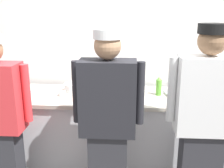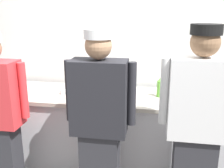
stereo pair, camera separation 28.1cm
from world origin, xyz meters
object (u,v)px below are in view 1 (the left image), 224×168
Objects in this scene: chef_far_right at (204,121)px; plate_stack_front at (75,87)px; chefs_knife at (20,91)px; mixing_bowl_steel at (108,87)px; sheet_tray at (191,95)px; squeeze_bottle_primary at (159,86)px; deli_cup at (82,94)px; chef_center at (108,122)px; ramekin_yellow_sauce at (62,93)px.

plate_stack_front is (-1.24, 0.81, 0.02)m from chef_far_right.
mixing_bowl_steel is at bearing 0.45° from chefs_knife.
chef_far_right is 0.72m from sheet_tray.
sheet_tray is 2.56× the size of squeeze_bottle_primary.
mixing_bowl_steel is 1.61× the size of squeeze_bottle_primary.
plate_stack_front reaches higher than deli_cup.
mixing_bowl_steel is at bearing 175.13° from squeeze_bottle_primary.
chef_center reaches higher than plate_stack_front.
sheet_tray is (0.85, 0.74, 0.01)m from chef_center.
chef_far_right is 3.17× the size of sheet_tray.
chef_center is 6.01× the size of chefs_knife.
chef_center is at bearing -178.42° from chef_far_right.
plate_stack_front is at bearing 175.90° from sheet_tray.
chef_center reaches higher than sheet_tray.
chef_center is 0.81m from mixing_bowl_steel.
ramekin_yellow_sauce is at bearing -174.86° from squeeze_bottle_primary.
chefs_knife is at bearing 157.49° from chef_far_right.
ramekin_yellow_sauce is at bearing 129.88° from chef_center.
chef_center is 1.13m from sheet_tray.
plate_stack_front is 0.26m from deli_cup.
deli_cup is (0.23, -0.06, 0.02)m from ramekin_yellow_sauce.
deli_cup is at bearing -141.24° from mixing_bowl_steel.
chef_far_right is 5.05× the size of mixing_bowl_steel.
chef_center reaches higher than mixing_bowl_steel.
mixing_bowl_steel is 4.11× the size of ramekin_yellow_sauce.
squeeze_bottle_primary is at bearing 5.14° from ramekin_yellow_sauce.
ramekin_yellow_sauce is at bearing -163.58° from mixing_bowl_steel.
deli_cup is at bearing -14.48° from chefs_knife.
chef_far_right is at bearing -22.51° from chefs_knife.
chefs_knife is at bearing -179.55° from mixing_bowl_steel.
plate_stack_front is at bearing 3.24° from chefs_knife.
chef_far_right is 1.49m from plate_stack_front.
deli_cup is at bearing 118.20° from chef_center.
chef_center is at bearing -36.43° from chefs_knife.
ramekin_yellow_sauce is 0.24m from deli_cup.
ramekin_yellow_sauce is (-0.11, -0.17, -0.02)m from plate_stack_front.
mixing_bowl_steel is at bearing 175.94° from sheet_tray.
chef_far_right is 8.12× the size of squeeze_bottle_primary.
sheet_tray is (0.92, -0.07, -0.06)m from mixing_bowl_steel.
chef_center is at bearing -61.73° from plate_stack_front.
mixing_bowl_steel is 0.57m from squeeze_bottle_primary.
ramekin_yellow_sauce is at bearing 165.23° from deli_cup.
plate_stack_front is 0.95m from squeeze_bottle_primary.
squeeze_bottle_primary is at bearing -1.46° from chefs_knife.
sheet_tray is at bearing 41.00° from chef_center.
ramekin_yellow_sauce is (-1.41, -0.08, 0.01)m from sheet_tray.
mixing_bowl_steel is 1.22× the size of chefs_knife.
chefs_knife is (-0.63, -0.04, -0.04)m from plate_stack_front.
squeeze_bottle_primary is (0.57, -0.05, 0.03)m from mixing_bowl_steel.
plate_stack_front is at bearing 175.80° from mixing_bowl_steel.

